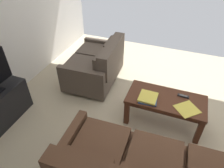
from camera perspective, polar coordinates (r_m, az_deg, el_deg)
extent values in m
cube|color=beige|center=(3.29, 13.55, -10.57)|extent=(5.31, 4.98, 0.01)
cylinder|color=black|center=(2.92, -5.17, -16.73)|extent=(0.05, 0.05, 0.06)
cube|color=brown|center=(2.23, 11.35, -22.09)|extent=(0.58, 0.79, 0.10)
cube|color=brown|center=(2.30, -4.19, -18.28)|extent=(0.58, 0.79, 0.10)
cube|color=brown|center=(2.03, -7.66, -22.13)|extent=(0.54, 0.14, 0.37)
cube|color=brown|center=(2.54, -11.89, -18.42)|extent=(0.13, 0.88, 0.55)
cylinder|color=black|center=(4.48, -6.97, 5.64)|extent=(0.05, 0.05, 0.06)
cylinder|color=black|center=(3.87, -12.04, -0.90)|extent=(0.05, 0.05, 0.06)
cylinder|color=black|center=(4.27, 1.73, 4.11)|extent=(0.05, 0.05, 0.06)
cylinder|color=black|center=(3.62, -2.17, -3.09)|extent=(0.05, 0.05, 0.06)
cube|color=brown|center=(3.91, -4.99, 4.27)|extent=(0.87, 1.06, 0.37)
cube|color=brown|center=(4.00, -4.06, 9.04)|extent=(0.75, 0.51, 0.10)
cube|color=brown|center=(3.60, -7.00, 5.27)|extent=(0.75, 0.51, 0.10)
cube|color=brown|center=(3.62, -0.07, 7.99)|extent=(0.23, 1.02, 0.44)
cube|color=brown|center=(3.86, -0.45, 10.03)|extent=(0.14, 0.46, 0.31)
cube|color=brown|center=(3.45, -3.14, 6.25)|extent=(0.14, 0.46, 0.31)
cube|color=brown|center=(4.32, -2.23, 8.96)|extent=(0.83, 0.14, 0.53)
cube|color=brown|center=(3.46, -8.51, 0.33)|extent=(0.83, 0.14, 0.53)
cube|color=#4C2819|center=(3.00, 14.96, -4.22)|extent=(1.11, 0.53, 0.04)
cube|color=#4C2819|center=(3.03, 14.83, -4.86)|extent=(1.02, 0.48, 0.05)
cube|color=#4C2819|center=(3.36, 23.45, -6.69)|extent=(0.07, 0.07, 0.43)
cube|color=#4C2819|center=(3.37, 6.44, -2.86)|extent=(0.07, 0.07, 0.43)
cube|color=#4C2819|center=(3.04, 23.16, -12.26)|extent=(0.07, 0.07, 0.43)
cube|color=#4C2819|center=(3.05, 4.16, -7.96)|extent=(0.07, 0.07, 0.43)
cube|color=black|center=(3.55, -28.00, -4.40)|extent=(0.20, 0.24, 0.06)
cube|color=#385693|center=(2.91, 10.09, -4.09)|extent=(0.27, 0.28, 0.02)
cube|color=#E0CC4C|center=(2.90, 10.07, -3.62)|extent=(0.25, 0.26, 0.03)
cube|color=black|center=(3.09, 19.34, -3.20)|extent=(0.16, 0.05, 0.02)
cube|color=#59595B|center=(3.08, 19.39, -3.05)|extent=(0.11, 0.04, 0.00)
cube|color=#E0CC4C|center=(2.91, 20.29, -6.61)|extent=(0.38, 0.38, 0.01)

